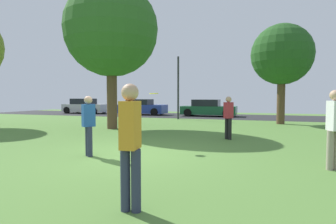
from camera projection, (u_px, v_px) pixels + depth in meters
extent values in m
plane|color=#547F38|center=(131.00, 154.00, 7.86)|extent=(44.00, 44.00, 0.00)
cube|color=#28282B|center=(217.00, 116.00, 23.00)|extent=(44.00, 6.40, 0.01)
cylinder|color=brown|center=(281.00, 101.00, 16.54)|extent=(0.46, 0.46, 2.71)
sphere|color=#23511E|center=(282.00, 54.00, 16.39)|extent=(3.57, 3.57, 3.57)
cylinder|color=brown|center=(112.00, 96.00, 14.07)|extent=(0.51, 0.51, 3.30)
sphere|color=#2D6023|center=(111.00, 30.00, 13.89)|extent=(4.69, 4.69, 4.69)
cylinder|color=black|center=(230.00, 129.00, 10.50)|extent=(0.14, 0.14, 0.81)
cylinder|color=black|center=(227.00, 129.00, 10.63)|extent=(0.14, 0.14, 0.81)
cube|color=#B72D38|center=(228.00, 110.00, 10.53)|extent=(0.37, 0.39, 0.61)
sphere|color=tan|center=(229.00, 99.00, 10.51)|extent=(0.22, 0.22, 0.22)
cylinder|color=#2D334C|center=(88.00, 141.00, 7.65)|extent=(0.14, 0.14, 0.81)
cylinder|color=#2D334C|center=(90.00, 142.00, 7.51)|extent=(0.14, 0.14, 0.81)
cube|color=#23519E|center=(88.00, 115.00, 7.54)|extent=(0.37, 0.39, 0.61)
sphere|color=tan|center=(88.00, 100.00, 7.52)|extent=(0.22, 0.22, 0.22)
cylinder|color=#2D334C|center=(125.00, 180.00, 3.94)|extent=(0.14, 0.14, 0.89)
cylinder|color=#2D334C|center=(136.00, 181.00, 3.90)|extent=(0.14, 0.14, 0.89)
cube|color=orange|center=(130.00, 125.00, 3.88)|extent=(0.25, 0.34, 0.67)
sphere|color=tan|center=(130.00, 92.00, 3.85)|extent=(0.24, 0.24, 0.24)
cylinder|color=gray|center=(330.00, 150.00, 6.14)|extent=(0.14, 0.14, 0.88)
cube|color=silver|center=(335.00, 116.00, 6.10)|extent=(0.31, 0.37, 0.66)
sphere|color=tan|center=(335.00, 95.00, 6.08)|extent=(0.24, 0.24, 0.24)
cylinder|color=yellow|center=(154.00, 94.00, 8.66)|extent=(0.37, 0.37, 0.03)
cube|color=#B7B7BC|center=(85.00, 108.00, 27.21)|extent=(4.36, 1.70, 0.76)
cube|color=black|center=(83.00, 101.00, 27.24)|extent=(2.09, 1.50, 0.54)
cylinder|color=black|center=(104.00, 110.00, 27.54)|extent=(0.64, 0.22, 0.64)
cylinder|color=black|center=(94.00, 111.00, 25.93)|extent=(0.64, 0.22, 0.64)
cylinder|color=black|center=(78.00, 109.00, 28.51)|extent=(0.64, 0.22, 0.64)
cylinder|color=black|center=(67.00, 110.00, 26.90)|extent=(0.64, 0.22, 0.64)
cube|color=#233893|center=(142.00, 109.00, 25.17)|extent=(4.38, 1.77, 0.76)
cube|color=black|center=(140.00, 102.00, 25.20)|extent=(2.10, 1.55, 0.49)
cylinder|color=black|center=(161.00, 111.00, 25.53)|extent=(0.64, 0.22, 0.64)
cylinder|color=black|center=(154.00, 112.00, 23.86)|extent=(0.64, 0.22, 0.64)
cylinder|color=black|center=(131.00, 110.00, 26.50)|extent=(0.64, 0.22, 0.64)
cylinder|color=black|center=(122.00, 111.00, 24.83)|extent=(0.64, 0.22, 0.64)
cube|color=#195633|center=(209.00, 110.00, 23.23)|extent=(4.52, 1.87, 0.69)
cube|color=black|center=(206.00, 103.00, 23.27)|extent=(2.17, 1.65, 0.55)
cylinder|color=black|center=(229.00, 112.00, 23.62)|extent=(0.64, 0.22, 0.64)
cylinder|color=black|center=(227.00, 113.00, 21.85)|extent=(0.64, 0.22, 0.64)
cylinder|color=black|center=(193.00, 111.00, 24.63)|extent=(0.64, 0.22, 0.64)
cylinder|color=black|center=(188.00, 113.00, 22.86)|extent=(0.64, 0.22, 0.64)
cylinder|color=#2D2D33|center=(178.00, 88.00, 19.99)|extent=(0.14, 0.14, 4.50)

